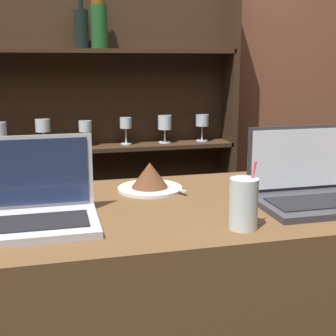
{
  "coord_description": "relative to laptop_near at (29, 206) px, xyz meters",
  "views": [
    {
      "loc": [
        -0.25,
        -0.91,
        1.4
      ],
      "look_at": [
        0.07,
        0.36,
        1.1
      ],
      "focal_mm": 50.0,
      "sensor_mm": 36.0,
      "label": 1
    }
  ],
  "objects": [
    {
      "name": "water_glass",
      "position": [
        0.51,
        -0.16,
        0.02
      ],
      "size": [
        0.07,
        0.07,
        0.17
      ],
      "color": "silver",
      "rests_on": "bar_counter"
    },
    {
      "name": "back_wall",
      "position": [
        0.32,
        1.18,
        0.3
      ],
      "size": [
        7.0,
        0.06,
        2.7
      ],
      "color": "brown",
      "rests_on": "ground_plane"
    },
    {
      "name": "laptop_near",
      "position": [
        0.0,
        0.0,
        0.0
      ],
      "size": [
        0.34,
        0.23,
        0.21
      ],
      "color": "#ADADB2",
      "rests_on": "bar_counter"
    },
    {
      "name": "cake_plate",
      "position": [
        0.36,
        0.23,
        -0.01
      ],
      "size": [
        0.2,
        0.2,
        0.09
      ],
      "color": "silver",
      "rests_on": "bar_counter"
    },
    {
      "name": "laptop_far",
      "position": [
        0.77,
        -0.01,
        -0.0
      ],
      "size": [
        0.31,
        0.24,
        0.21
      ],
      "color": "#333338",
      "rests_on": "bar_counter"
    },
    {
      "name": "back_shelf",
      "position": [
        0.22,
        1.1,
        -0.09
      ],
      "size": [
        1.48,
        0.18,
        1.81
      ],
      "color": "#332114",
      "rests_on": "ground_plane"
    }
  ]
}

